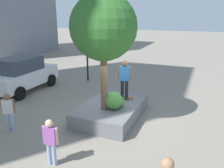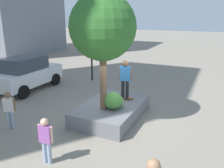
{
  "view_description": "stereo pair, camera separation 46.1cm",
  "coord_description": "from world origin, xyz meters",
  "px_view_note": "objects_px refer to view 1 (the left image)",
  "views": [
    {
      "loc": [
        -8.76,
        -3.74,
        4.43
      ],
      "look_at": [
        0.13,
        -0.11,
        1.54
      ],
      "focal_mm": 37.12,
      "sensor_mm": 36.0,
      "label": 1
    },
    {
      "loc": [
        -8.58,
        -4.16,
        4.43
      ],
      "look_at": [
        0.13,
        -0.11,
        1.54
      ],
      "focal_mm": 37.12,
      "sensor_mm": 36.0,
      "label": 2
    }
  ],
  "objects_px": {
    "skateboarder": "(125,77)",
    "police_car": "(22,74)",
    "pedestrian_crossing": "(8,110)",
    "bystander_watching": "(50,139)",
    "plaza_tree": "(103,28)",
    "planter_ledge": "(112,110)",
    "skateboard": "(124,98)",
    "traffic_light_corner": "(87,37)"
  },
  "relations": [
    {
      "from": "plaza_tree",
      "to": "police_car",
      "type": "relative_size",
      "value": 1.04
    },
    {
      "from": "skateboarder",
      "to": "plaza_tree",
      "type": "bearing_deg",
      "value": 164.31
    },
    {
      "from": "skateboarder",
      "to": "police_car",
      "type": "bearing_deg",
      "value": 83.65
    },
    {
      "from": "skateboarder",
      "to": "traffic_light_corner",
      "type": "height_order",
      "value": "traffic_light_corner"
    },
    {
      "from": "plaza_tree",
      "to": "police_car",
      "type": "bearing_deg",
      "value": 71.14
    },
    {
      "from": "police_car",
      "to": "pedestrian_crossing",
      "type": "distance_m",
      "value": 5.2
    },
    {
      "from": "skateboarder",
      "to": "bystander_watching",
      "type": "height_order",
      "value": "skateboarder"
    },
    {
      "from": "pedestrian_crossing",
      "to": "skateboarder",
      "type": "bearing_deg",
      "value": -46.27
    },
    {
      "from": "pedestrian_crossing",
      "to": "bystander_watching",
      "type": "height_order",
      "value": "pedestrian_crossing"
    },
    {
      "from": "traffic_light_corner",
      "to": "bystander_watching",
      "type": "xyz_separation_m",
      "value": [
        -8.83,
        -3.45,
        -2.13
      ]
    },
    {
      "from": "skateboard",
      "to": "skateboarder",
      "type": "bearing_deg",
      "value": 90.0
    },
    {
      "from": "skateboarder",
      "to": "traffic_light_corner",
      "type": "distance_m",
      "value": 6.05
    },
    {
      "from": "skateboarder",
      "to": "police_car",
      "type": "xyz_separation_m",
      "value": [
        0.74,
        6.68,
        -0.7
      ]
    },
    {
      "from": "skateboarder",
      "to": "bystander_watching",
      "type": "xyz_separation_m",
      "value": [
        -4.62,
        0.71,
        -0.87
      ]
    },
    {
      "from": "plaza_tree",
      "to": "police_car",
      "type": "xyz_separation_m",
      "value": [
        2.15,
        6.29,
        -2.91
      ]
    },
    {
      "from": "traffic_light_corner",
      "to": "skateboarder",
      "type": "bearing_deg",
      "value": -135.35
    },
    {
      "from": "traffic_light_corner",
      "to": "pedestrian_crossing",
      "type": "relative_size",
      "value": 2.84
    },
    {
      "from": "police_car",
      "to": "pedestrian_crossing",
      "type": "bearing_deg",
      "value": -143.19
    },
    {
      "from": "plaza_tree",
      "to": "bystander_watching",
      "type": "xyz_separation_m",
      "value": [
        -3.22,
        0.32,
        -3.08
      ]
    },
    {
      "from": "planter_ledge",
      "to": "pedestrian_crossing",
      "type": "bearing_deg",
      "value": 130.01
    },
    {
      "from": "plaza_tree",
      "to": "skateboard",
      "type": "distance_m",
      "value": 3.57
    },
    {
      "from": "skateboard",
      "to": "police_car",
      "type": "xyz_separation_m",
      "value": [
        0.74,
        6.68,
        0.34
      ]
    },
    {
      "from": "planter_ledge",
      "to": "traffic_light_corner",
      "type": "bearing_deg",
      "value": 37.94
    },
    {
      "from": "bystander_watching",
      "to": "plaza_tree",
      "type": "bearing_deg",
      "value": -5.62
    },
    {
      "from": "plaza_tree",
      "to": "pedestrian_crossing",
      "type": "relative_size",
      "value": 3.0
    },
    {
      "from": "planter_ledge",
      "to": "plaza_tree",
      "type": "relative_size",
      "value": 0.82
    },
    {
      "from": "planter_ledge",
      "to": "plaza_tree",
      "type": "xyz_separation_m",
      "value": [
        -0.71,
        0.06,
        3.63
      ]
    },
    {
      "from": "plaza_tree",
      "to": "skateboard",
      "type": "xyz_separation_m",
      "value": [
        1.4,
        -0.39,
        -3.25
      ]
    },
    {
      "from": "skateboard",
      "to": "bystander_watching",
      "type": "distance_m",
      "value": 4.68
    },
    {
      "from": "planter_ledge",
      "to": "traffic_light_corner",
      "type": "height_order",
      "value": "traffic_light_corner"
    },
    {
      "from": "plaza_tree",
      "to": "traffic_light_corner",
      "type": "xyz_separation_m",
      "value": [
        5.62,
        3.77,
        -0.96
      ]
    },
    {
      "from": "skateboarder",
      "to": "pedestrian_crossing",
      "type": "bearing_deg",
      "value": 133.73
    },
    {
      "from": "pedestrian_crossing",
      "to": "traffic_light_corner",
      "type": "bearing_deg",
      "value": 4.43
    },
    {
      "from": "skateboard",
      "to": "police_car",
      "type": "relative_size",
      "value": 0.18
    },
    {
      "from": "pedestrian_crossing",
      "to": "bystander_watching",
      "type": "xyz_separation_m",
      "value": [
        -1.21,
        -2.86,
        -0.02
      ]
    },
    {
      "from": "planter_ledge",
      "to": "police_car",
      "type": "distance_m",
      "value": 6.55
    },
    {
      "from": "planter_ledge",
      "to": "skateboard",
      "type": "xyz_separation_m",
      "value": [
        0.7,
        -0.33,
        0.38
      ]
    },
    {
      "from": "police_car",
      "to": "traffic_light_corner",
      "type": "distance_m",
      "value": 4.71
    },
    {
      "from": "plaza_tree",
      "to": "bystander_watching",
      "type": "bearing_deg",
      "value": 174.38
    },
    {
      "from": "skateboard",
      "to": "pedestrian_crossing",
      "type": "bearing_deg",
      "value": 133.73
    },
    {
      "from": "planter_ledge",
      "to": "skateboarder",
      "type": "distance_m",
      "value": 1.61
    },
    {
      "from": "skateboard",
      "to": "traffic_light_corner",
      "type": "relative_size",
      "value": 0.19
    }
  ]
}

